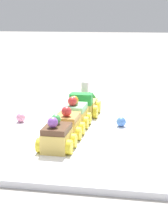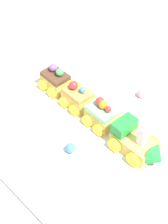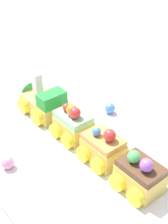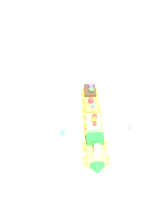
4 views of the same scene
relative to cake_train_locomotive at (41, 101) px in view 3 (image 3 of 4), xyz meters
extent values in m
plane|color=gray|center=(-0.12, -0.03, -0.04)|extent=(10.00, 10.00, 0.00)
cube|color=white|center=(-0.12, -0.03, -0.03)|extent=(0.61, 0.44, 0.01)
cube|color=#E0BC56|center=(-0.01, 0.00, -0.01)|extent=(0.10, 0.06, 0.04)
cube|color=green|center=(-0.04, 0.00, 0.02)|extent=(0.03, 0.06, 0.03)
cone|color=green|center=(0.05, 0.00, 0.00)|extent=(0.03, 0.05, 0.05)
cube|color=white|center=(0.01, 0.00, 0.02)|extent=(0.02, 0.02, 0.02)
cube|color=white|center=(0.01, 0.00, 0.04)|extent=(0.02, 0.02, 0.02)
cube|color=white|center=(0.01, 0.00, 0.05)|extent=(0.02, 0.02, 0.02)
cylinder|color=yellow|center=(0.02, -0.03, -0.01)|extent=(0.03, 0.01, 0.03)
cylinder|color=yellow|center=(0.02, 0.03, -0.01)|extent=(0.03, 0.01, 0.03)
cylinder|color=yellow|center=(-0.04, -0.03, -0.01)|extent=(0.03, 0.01, 0.03)
cylinder|color=yellow|center=(-0.03, 0.03, -0.01)|extent=(0.03, 0.01, 0.03)
cube|color=#E0BC56|center=(-0.11, 0.00, -0.01)|extent=(0.07, 0.05, 0.04)
cube|color=#93DBA3|center=(-0.11, 0.00, 0.02)|extent=(0.07, 0.05, 0.01)
sphere|color=red|center=(-0.13, 0.01, 0.04)|extent=(0.02, 0.02, 0.02)
sphere|color=orange|center=(-0.11, 0.01, 0.04)|extent=(0.02, 0.02, 0.02)
sphere|color=red|center=(-0.09, 0.01, 0.03)|extent=(0.02, 0.02, 0.01)
cylinder|color=yellow|center=(-0.09, -0.03, -0.01)|extent=(0.03, 0.01, 0.03)
cylinder|color=yellow|center=(-0.09, 0.03, -0.01)|extent=(0.03, 0.01, 0.03)
cylinder|color=yellow|center=(-0.13, -0.03, -0.01)|extent=(0.03, 0.01, 0.03)
cylinder|color=yellow|center=(-0.13, 0.03, -0.01)|extent=(0.03, 0.01, 0.03)
cube|color=#E0BC56|center=(-0.19, 0.00, -0.01)|extent=(0.07, 0.05, 0.04)
cube|color=#CC9347|center=(-0.19, 0.00, 0.02)|extent=(0.07, 0.05, 0.01)
sphere|color=red|center=(-0.21, 0.00, 0.03)|extent=(0.02, 0.02, 0.02)
sphere|color=#4C84E0|center=(-0.18, 0.01, 0.03)|extent=(0.02, 0.02, 0.02)
cylinder|color=yellow|center=(-0.17, -0.03, -0.01)|extent=(0.03, 0.01, 0.03)
cylinder|color=yellow|center=(-0.17, 0.03, -0.01)|extent=(0.03, 0.01, 0.03)
cylinder|color=yellow|center=(-0.21, -0.03, -0.01)|extent=(0.03, 0.01, 0.03)
cylinder|color=yellow|center=(-0.21, 0.03, -0.01)|extent=(0.03, 0.01, 0.03)
cube|color=#E0BC56|center=(-0.28, 0.01, -0.01)|extent=(0.07, 0.05, 0.04)
cube|color=brown|center=(-0.28, 0.01, 0.02)|extent=(0.07, 0.05, 0.01)
sphere|color=#9956C6|center=(-0.29, 0.01, 0.03)|extent=(0.02, 0.02, 0.02)
sphere|color=#4CBC56|center=(-0.26, 0.01, 0.03)|extent=(0.02, 0.02, 0.02)
cylinder|color=yellow|center=(-0.26, -0.02, -0.01)|extent=(0.03, 0.01, 0.03)
cylinder|color=yellow|center=(-0.26, 0.03, -0.01)|extent=(0.03, 0.01, 0.03)
cylinder|color=yellow|center=(-0.30, -0.02, -0.01)|extent=(0.03, 0.01, 0.03)
cylinder|color=yellow|center=(-0.30, 0.03, -0.01)|extent=(0.03, 0.01, 0.03)
sphere|color=pink|center=(-0.11, 0.14, -0.01)|extent=(0.02, 0.02, 0.02)
sphere|color=#4C84E0|center=(-0.10, -0.11, -0.01)|extent=(0.02, 0.02, 0.02)
camera|label=1|loc=(-0.94, -0.17, 0.23)|focal=60.00mm
camera|label=2|loc=(0.29, -0.43, 0.63)|focal=60.00mm
camera|label=3|loc=(-0.48, 0.29, 0.35)|focal=50.00mm
camera|label=4|loc=(0.36, -0.06, 0.59)|focal=35.00mm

